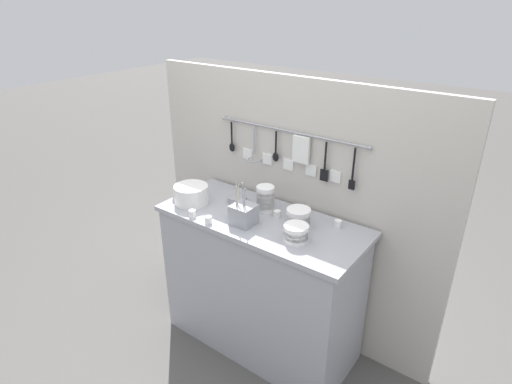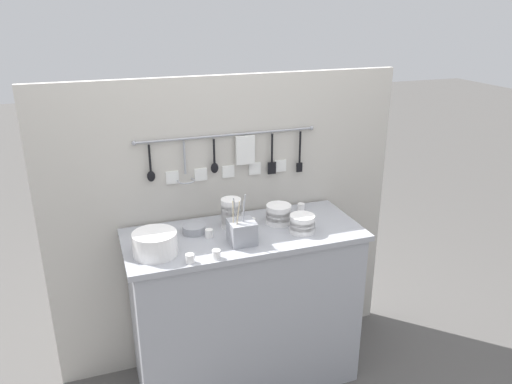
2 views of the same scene
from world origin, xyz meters
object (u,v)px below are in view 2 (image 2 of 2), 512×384
Objects in this scene: bowl_stack_short_front at (231,213)px; steel_mixing_bowl at (194,229)px; cup_by_caddy at (216,254)px; cutlery_caddy at (242,232)px; cup_front_left at (301,207)px; cup_back_left at (190,258)px; bowl_stack_nested_right at (302,224)px; cup_edge_near at (252,222)px; cup_edge_far at (209,233)px; plate_stack at (155,244)px; bowl_stack_back_corner at (279,214)px.

steel_mixing_bowl is at bearing -177.42° from bowl_stack_short_front.
cutlery_caddy is at bearing 35.33° from cup_by_caddy.
cup_back_left is (-0.76, -0.41, 0.00)m from cup_front_left.
cup_edge_near is at bearing 144.93° from bowl_stack_nested_right.
cup_front_left is 1.00× the size of cup_edge_near.
cup_edge_far is 0.26m from cup_edge_near.
cup_edge_far is at bearing 140.66° from cutlery_caddy.
plate_stack is 0.44m from cutlery_caddy.
cup_edge_far is (0.29, 0.10, -0.04)m from plate_stack.
plate_stack reaches higher than cup_edge_far.
bowl_stack_back_corner is (0.26, -0.04, -0.03)m from bowl_stack_short_front.
steel_mixing_bowl is at bearing 74.04° from cup_back_left.
bowl_stack_back_corner is 0.16m from cup_edge_near.
cutlery_caddy is (0.44, -0.02, 0.00)m from plate_stack.
bowl_stack_back_corner is 3.17× the size of cup_back_left.
cup_by_caddy is at bearing -144.67° from cutlery_caddy.
cup_edge_far is at bearing -173.39° from bowl_stack_back_corner.
bowl_stack_nested_right is (0.08, -0.15, -0.01)m from bowl_stack_back_corner.
steel_mixing_bowl is at bearing 161.71° from bowl_stack_nested_right.
steel_mixing_bowl is at bearing 96.74° from cup_by_caddy.
bowl_stack_short_front is at bearing 164.53° from cup_edge_near.
steel_mixing_bowl is at bearing 37.74° from plate_stack.
steel_mixing_bowl is (-0.21, -0.01, -0.06)m from bowl_stack_short_front.
steel_mixing_bowl is 2.83× the size of cup_front_left.
bowl_stack_nested_right is 0.58m from steel_mixing_bowl.
bowl_stack_back_corner is at bearing -147.67° from cup_front_left.
plate_stack is 4.92× the size of cup_by_caddy.
cup_edge_near is at bearing 175.49° from bowl_stack_back_corner.
plate_stack reaches higher than bowl_stack_nested_right.
steel_mixing_bowl is at bearing 176.08° from bowl_stack_back_corner.
cutlery_caddy reaches higher than cup_edge_near.
bowl_stack_short_front is at bearing 150.49° from bowl_stack_nested_right.
cup_edge_far is 1.00× the size of cup_edge_near.
steel_mixing_bowl is 0.29m from cutlery_caddy.
bowl_stack_short_front reaches higher than cup_back_left.
cup_front_left is at bearing 16.63° from plate_stack.
bowl_stack_back_corner is 0.51× the size of cutlery_caddy.
plate_stack reaches higher than cup_by_caddy.
cup_by_caddy is at bearing -95.87° from cup_edge_far.
bowl_stack_short_front reaches higher than steel_mixing_bowl.
steel_mixing_bowl is 0.33m from cup_back_left.
cup_by_caddy is 1.00× the size of cup_edge_near.
bowl_stack_back_corner is 0.52m from cup_by_caddy.
cutlery_caddy is (0.21, -0.20, 0.04)m from steel_mixing_bowl.
cup_edge_far is (-0.14, 0.12, -0.04)m from cutlery_caddy.
steel_mixing_bowl is at bearing 176.36° from cup_edge_near.
cup_back_left is (-0.64, -0.14, -0.03)m from bowl_stack_nested_right.
bowl_stack_short_front reaches higher than bowl_stack_back_corner.
steel_mixing_bowl is 0.32m from cup_edge_near.
cup_edge_far is at bearing -164.37° from cup_front_left.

